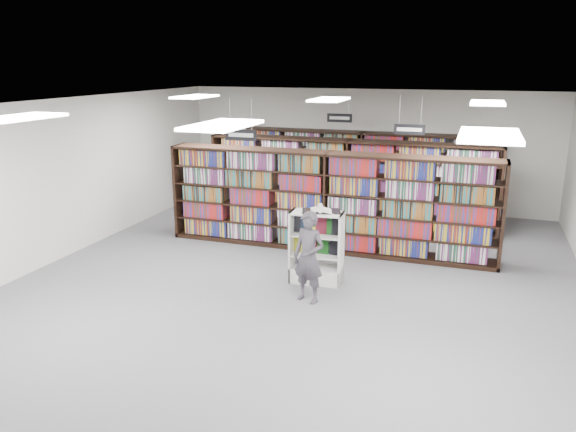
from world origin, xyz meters
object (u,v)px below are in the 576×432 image
(endcap_display, at_px, (317,257))
(open_book, at_px, (321,210))
(shopper, at_px, (309,257))
(bookshelf_row_near, at_px, (327,202))

(endcap_display, distance_m, open_book, 0.89)
(open_book, bearing_deg, shopper, -102.88)
(endcap_display, height_order, shopper, shopper)
(endcap_display, relative_size, shopper, 0.85)
(endcap_display, xyz_separation_m, shopper, (0.11, -0.90, 0.31))
(endcap_display, relative_size, open_book, 1.74)
(bookshelf_row_near, distance_m, open_book, 1.84)
(open_book, height_order, shopper, shopper)
(open_book, xyz_separation_m, shopper, (0.05, -0.92, -0.57))
(open_book, distance_m, shopper, 1.09)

